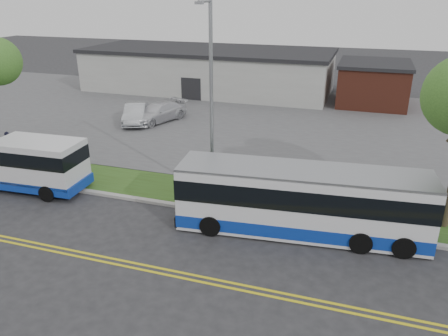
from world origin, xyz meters
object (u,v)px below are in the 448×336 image
(parked_car_a, at_px, (136,114))
(streetlight_near, at_px, (211,97))
(shuttle_bus, at_px, (29,163))
(transit_bus, at_px, (301,201))
(pedestrian, at_px, (9,144))
(parked_car_b, at_px, (158,112))

(parked_car_a, bearing_deg, streetlight_near, -67.65)
(shuttle_bus, relative_size, transit_bus, 0.67)
(transit_bus, distance_m, pedestrian, 19.23)
(streetlight_near, relative_size, shuttle_bus, 1.29)
(streetlight_near, relative_size, parked_car_b, 1.85)
(streetlight_near, height_order, shuttle_bus, streetlight_near)
(transit_bus, distance_m, parked_car_a, 19.74)
(parked_car_a, height_order, parked_car_b, parked_car_a)
(pedestrian, relative_size, parked_car_b, 0.32)
(parked_car_b, bearing_deg, parked_car_a, -127.01)
(shuttle_bus, bearing_deg, streetlight_near, 9.42)
(transit_bus, bearing_deg, streetlight_near, 150.73)
(parked_car_a, xyz_separation_m, parked_car_b, (1.51, 0.96, -0.01))
(shuttle_bus, xyz_separation_m, pedestrian, (-4.56, 3.36, -0.55))
(streetlight_near, bearing_deg, parked_car_b, 126.97)
(streetlight_near, xyz_separation_m, parked_car_a, (-10.22, 10.60, -4.38))
(shuttle_bus, bearing_deg, pedestrian, 140.58)
(parked_car_a, bearing_deg, shuttle_bus, -108.36)
(shuttle_bus, height_order, pedestrian, shuttle_bus)
(streetlight_near, xyz_separation_m, shuttle_bus, (-9.50, -2.09, -3.75))
(transit_bus, distance_m, parked_car_b, 19.28)
(streetlight_near, distance_m, parked_car_b, 15.12)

